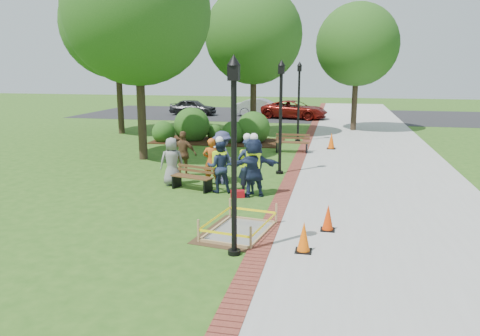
% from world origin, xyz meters
% --- Properties ---
extents(ground, '(100.00, 100.00, 0.00)m').
position_xyz_m(ground, '(0.00, 0.00, 0.00)').
color(ground, '#285116').
rests_on(ground, ground).
extents(sidewalk, '(6.00, 60.00, 0.02)m').
position_xyz_m(sidewalk, '(5.00, 10.00, 0.01)').
color(sidewalk, '#9E9E99').
rests_on(sidewalk, ground).
extents(brick_edging, '(0.50, 60.00, 0.03)m').
position_xyz_m(brick_edging, '(1.75, 10.00, 0.01)').
color(brick_edging, maroon).
rests_on(brick_edging, ground).
extents(mulch_bed, '(7.00, 3.00, 0.05)m').
position_xyz_m(mulch_bed, '(-3.00, 12.00, 0.02)').
color(mulch_bed, '#381E0F').
rests_on(mulch_bed, ground).
extents(parking_lot, '(36.00, 12.00, 0.01)m').
position_xyz_m(parking_lot, '(0.00, 27.00, 0.00)').
color(parking_lot, black).
rests_on(parking_lot, ground).
extents(wet_concrete_pad, '(2.07, 2.56, 0.55)m').
position_xyz_m(wet_concrete_pad, '(1.08, -1.64, 0.23)').
color(wet_concrete_pad, '#47331E').
rests_on(wet_concrete_pad, ground).
extents(bench_near, '(1.52, 0.88, 0.78)m').
position_xyz_m(bench_near, '(-1.30, 2.04, 0.25)').
color(bench_near, brown).
rests_on(bench_near, ground).
extents(bench_far, '(1.61, 0.56, 0.87)m').
position_xyz_m(bench_far, '(1.28, 9.56, 0.28)').
color(bench_far, '#51391B').
rests_on(bench_far, ground).
extents(cone_front, '(0.36, 0.36, 0.71)m').
position_xyz_m(cone_front, '(2.72, -2.58, 0.34)').
color(cone_front, black).
rests_on(cone_front, ground).
extents(cone_back, '(0.35, 0.35, 0.69)m').
position_xyz_m(cone_back, '(3.21, -1.07, 0.33)').
color(cone_back, black).
rests_on(cone_back, ground).
extents(cone_far, '(0.41, 0.41, 0.82)m').
position_xyz_m(cone_far, '(3.08, 10.86, 0.39)').
color(cone_far, black).
rests_on(cone_far, ground).
extents(toolbox, '(0.48, 0.35, 0.22)m').
position_xyz_m(toolbox, '(0.37, 1.45, 0.11)').
color(toolbox, '#A40C15').
rests_on(toolbox, ground).
extents(lamp_near, '(0.28, 0.28, 4.26)m').
position_xyz_m(lamp_near, '(1.25, -3.00, 2.48)').
color(lamp_near, black).
rests_on(lamp_near, ground).
extents(lamp_mid, '(0.28, 0.28, 4.26)m').
position_xyz_m(lamp_mid, '(1.25, 5.00, 2.48)').
color(lamp_mid, black).
rests_on(lamp_mid, ground).
extents(lamp_far, '(0.28, 0.28, 4.26)m').
position_xyz_m(lamp_far, '(1.25, 13.00, 2.48)').
color(lamp_far, black).
rests_on(lamp_far, ground).
extents(tree_left, '(6.12, 6.12, 9.30)m').
position_xyz_m(tree_left, '(-5.00, 6.63, 6.23)').
color(tree_left, '#3D2D1E').
rests_on(tree_left, ground).
extents(tree_back, '(5.56, 5.56, 8.52)m').
position_xyz_m(tree_back, '(-1.57, 14.89, 5.73)').
color(tree_back, '#3D2D1E').
rests_on(tree_back, ground).
extents(tree_right, '(5.08, 5.08, 7.85)m').
position_xyz_m(tree_right, '(4.33, 18.23, 5.30)').
color(tree_right, '#3D2D1E').
rests_on(tree_right, ground).
extents(tree_far, '(6.39, 6.39, 9.64)m').
position_xyz_m(tree_far, '(-9.53, 13.88, 6.44)').
color(tree_far, '#3D2D1E').
rests_on(tree_far, ground).
extents(shrub_a, '(1.23, 1.23, 1.23)m').
position_xyz_m(shrub_a, '(-5.83, 11.27, 0.00)').
color(shrub_a, '#214F16').
rests_on(shrub_a, ground).
extents(shrub_b, '(1.96, 1.96, 1.96)m').
position_xyz_m(shrub_b, '(-4.49, 12.13, 0.00)').
color(shrub_b, '#214F16').
rests_on(shrub_b, ground).
extents(shrub_c, '(1.27, 1.27, 1.27)m').
position_xyz_m(shrub_c, '(-2.07, 11.76, 0.00)').
color(shrub_c, '#214F16').
rests_on(shrub_c, ground).
extents(shrub_d, '(1.79, 1.79, 1.79)m').
position_xyz_m(shrub_d, '(-1.07, 12.20, 0.00)').
color(shrub_d, '#214F16').
rests_on(shrub_d, ground).
extents(shrub_e, '(0.88, 0.88, 0.88)m').
position_xyz_m(shrub_e, '(-3.44, 12.95, 0.00)').
color(shrub_e, '#214F16').
rests_on(shrub_e, ground).
extents(casual_person_a, '(0.62, 0.53, 1.65)m').
position_xyz_m(casual_person_a, '(-2.16, 2.51, 0.83)').
color(casual_person_a, gray).
rests_on(casual_person_a, ground).
extents(casual_person_b, '(0.57, 0.41, 1.63)m').
position_xyz_m(casual_person_b, '(-0.85, 2.85, 0.81)').
color(casual_person_b, '#BE5016').
rests_on(casual_person_b, ground).
extents(casual_person_c, '(0.61, 0.64, 1.69)m').
position_xyz_m(casual_person_c, '(-0.66, 3.56, 0.84)').
color(casual_person_c, silver).
rests_on(casual_person_c, ground).
extents(casual_person_d, '(0.56, 0.38, 1.70)m').
position_xyz_m(casual_person_d, '(-2.16, 3.77, 0.85)').
color(casual_person_d, brown).
rests_on(casual_person_d, ground).
extents(casual_person_e, '(0.70, 0.62, 1.85)m').
position_xyz_m(casual_person_e, '(-0.51, 3.05, 0.93)').
color(casual_person_e, '#323557').
rests_on(casual_person_e, ground).
extents(hivis_worker_a, '(0.70, 0.60, 2.01)m').
position_xyz_m(hivis_worker_a, '(0.84, 1.68, 0.99)').
color(hivis_worker_a, '#1A1F45').
rests_on(hivis_worker_a, ground).
extents(hivis_worker_b, '(0.69, 0.66, 1.98)m').
position_xyz_m(hivis_worker_b, '(0.60, 1.84, 0.98)').
color(hivis_worker_b, '#1C2949').
rests_on(hivis_worker_b, ground).
extents(hivis_worker_c, '(0.60, 0.46, 1.84)m').
position_xyz_m(hivis_worker_c, '(-0.32, 1.93, 0.91)').
color(hivis_worker_c, '#1A2D45').
rests_on(hivis_worker_c, ground).
extents(parked_car_a, '(2.20, 4.52, 1.44)m').
position_xyz_m(parked_car_a, '(-8.50, 25.13, 0.00)').
color(parked_car_a, '#252527').
rests_on(parked_car_a, ground).
extents(parked_car_b, '(2.22, 4.83, 1.56)m').
position_xyz_m(parked_car_b, '(-2.71, 25.41, 0.00)').
color(parked_car_b, '#B2B1B7').
rests_on(parked_car_b, ground).
extents(parked_car_c, '(3.13, 5.05, 1.53)m').
position_xyz_m(parked_car_c, '(0.03, 24.17, 0.00)').
color(parked_car_c, maroon).
rests_on(parked_car_c, ground).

